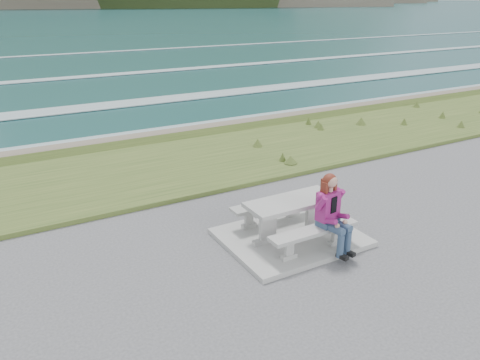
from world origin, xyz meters
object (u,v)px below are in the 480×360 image
object	(u,v)px
bench_seaward	(272,206)
seated_woman	(334,224)
picnic_table	(292,208)
bench_landward	(314,234)

from	to	relation	value
bench_seaward	seated_woman	world-z (taller)	seated_woman
picnic_table	bench_landward	xyz separation A→B (m)	(0.00, -0.70, -0.23)
bench_landward	picnic_table	bearing A→B (deg)	90.00
seated_woman	picnic_table	bearing A→B (deg)	101.59
picnic_table	bench_landward	world-z (taller)	picnic_table
bench_seaward	seated_woman	size ratio (longest dim) A/B	1.24
bench_seaward	seated_woman	xyz separation A→B (m)	(0.33, -1.54, 0.18)
seated_woman	bench_seaward	bearing A→B (deg)	92.09
picnic_table	bench_seaward	bearing A→B (deg)	90.00
picnic_table	bench_landward	bearing A→B (deg)	-90.00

